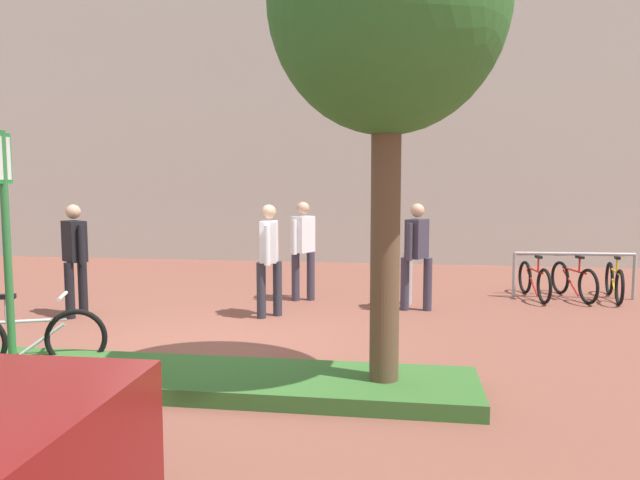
% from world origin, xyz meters
% --- Properties ---
extents(ground_plane, '(60.00, 60.00, 0.00)m').
position_xyz_m(ground_plane, '(0.00, 0.00, 0.00)').
color(ground_plane, brown).
extents(building_facade, '(28.00, 1.20, 10.00)m').
position_xyz_m(building_facade, '(0.00, 8.41, 5.00)').
color(building_facade, '#B2ADA3').
rests_on(building_facade, ground).
extents(planter_strip, '(7.00, 1.10, 0.16)m').
position_xyz_m(planter_strip, '(-0.50, -1.58, 0.08)').
color(planter_strip, '#336028').
rests_on(planter_strip, ground).
extents(tree_sidewalk, '(2.21, 2.21, 4.92)m').
position_xyz_m(tree_sidewalk, '(2.08, -1.55, 3.66)').
color(tree_sidewalk, brown).
rests_on(tree_sidewalk, ground).
extents(parking_sign_post, '(0.11, 0.36, 2.58)m').
position_xyz_m(parking_sign_post, '(-1.81, -1.58, 1.68)').
color(parking_sign_post, '#2D7238').
rests_on(parking_sign_post, ground).
extents(bike_at_sign, '(1.58, 0.68, 0.86)m').
position_xyz_m(bike_at_sign, '(-1.80, -1.36, 0.35)').
color(bike_at_sign, black).
rests_on(bike_at_sign, ground).
extents(bike_rack_cluster, '(2.11, 1.62, 0.83)m').
position_xyz_m(bike_rack_cluster, '(5.23, 3.68, 0.35)').
color(bike_rack_cluster, '#99999E').
rests_on(bike_rack_cluster, ground).
extents(bollard_steel, '(0.16, 0.16, 0.90)m').
position_xyz_m(bollard_steel, '(2.32, 2.83, 0.45)').
color(bollard_steel, '#ADADB2').
rests_on(bollard_steel, ground).
extents(person_shirt_blue, '(0.39, 0.56, 1.72)m').
position_xyz_m(person_shirt_blue, '(0.52, 2.87, 0.98)').
color(person_shirt_blue, '#383342').
rests_on(person_shirt_blue, ground).
extents(person_suited_navy, '(0.51, 0.47, 1.72)m').
position_xyz_m(person_suited_navy, '(-2.71, 1.17, 0.98)').
color(person_suited_navy, black).
rests_on(person_suited_navy, ground).
extents(person_suited_dark, '(0.50, 0.55, 1.72)m').
position_xyz_m(person_suited_dark, '(2.46, 2.34, 0.98)').
color(person_suited_dark, '#383342').
rests_on(person_suited_dark, ground).
extents(person_casual_tan, '(0.35, 0.61, 1.72)m').
position_xyz_m(person_casual_tan, '(0.23, 1.55, 0.98)').
color(person_casual_tan, '#2D2D38').
rests_on(person_casual_tan, ground).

